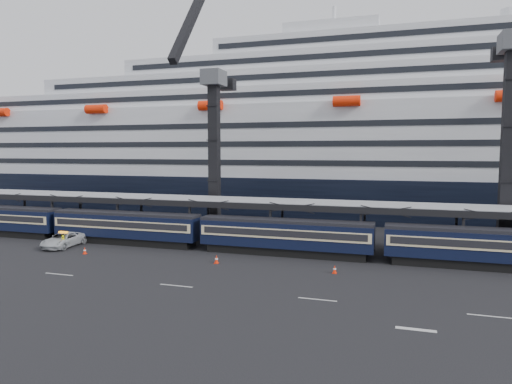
{
  "coord_description": "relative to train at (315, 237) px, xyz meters",
  "views": [
    {
      "loc": [
        3.67,
        -37.89,
        11.33
      ],
      "look_at": [
        -11.32,
        10.0,
        6.83
      ],
      "focal_mm": 32.0,
      "sensor_mm": 36.0,
      "label": 1
    }
  ],
  "objects": [
    {
      "name": "crane_dark_mid",
      "position": [
        19.65,
        7.59,
        11.16
      ],
      "size": [
        4.5,
        18.24,
        39.64
      ],
      "color": "#484B4F",
      "rests_on": "ground"
    },
    {
      "name": "pickup_truck",
      "position": [
        -29.43,
        -3.82,
        -1.35
      ],
      "size": [
        3.29,
        6.3,
        1.69
      ],
      "primitive_type": "imported",
      "rotation": [
        0.0,
        0.0,
        0.08
      ],
      "color": "#B7BBBF",
      "rests_on": "ground"
    },
    {
      "name": "lane_markings",
      "position": [
        12.8,
        -15.23,
        -2.19
      ],
      "size": [
        111.0,
        4.27,
        0.02
      ],
      "color": "beige",
      "rests_on": "ground"
    },
    {
      "name": "traffic_cone_b",
      "position": [
        -24.59,
        -6.21,
        -1.81
      ],
      "size": [
        0.39,
        0.39,
        0.79
      ],
      "color": "#FF2808",
      "rests_on": "ground"
    },
    {
      "name": "traffic_cone_d",
      "position": [
        2.89,
        -6.03,
        -1.81
      ],
      "size": [
        0.39,
        0.39,
        0.78
      ],
      "color": "#FF2808",
      "rests_on": "ground"
    },
    {
      "name": "worker",
      "position": [
        -28.58,
        -4.86,
        -1.38
      ],
      "size": [
        0.61,
        0.41,
        1.64
      ],
      "primitive_type": "imported",
      "rotation": [
        0.0,
        0.0,
        3.1
      ],
      "color": "yellow",
      "rests_on": "ground"
    },
    {
      "name": "cruise_ship",
      "position": [
        3.57,
        35.99,
        10.14
      ],
      "size": [
        214.09,
        28.84,
        34.0
      ],
      "color": "black",
      "rests_on": "ground"
    },
    {
      "name": "crane_dark_near",
      "position": [
        -15.35,
        8.59,
        9.73
      ],
      "size": [
        4.5,
        17.75,
        35.08
      ],
      "color": "#484B4F",
      "rests_on": "ground"
    },
    {
      "name": "ground",
      "position": [
        4.65,
        -10.0,
        -2.2
      ],
      "size": [
        260.0,
        260.0,
        0.0
      ],
      "primitive_type": "plane",
      "color": "black",
      "rests_on": "ground"
    },
    {
      "name": "traffic_cone_c",
      "position": [
        -9.06,
        -5.79,
        -1.77
      ],
      "size": [
        0.43,
        0.43,
        0.86
      ],
      "color": "#FF2808",
      "rests_on": "ground"
    },
    {
      "name": "canopy",
      "position": [
        4.65,
        4.0,
        3.05
      ],
      "size": [
        130.0,
        6.25,
        5.53
      ],
      "color": "gray",
      "rests_on": "ground"
    },
    {
      "name": "train",
      "position": [
        0.0,
        0.0,
        0.0
      ],
      "size": [
        133.05,
        3.0,
        4.05
      ],
      "color": "black",
      "rests_on": "ground"
    }
  ]
}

